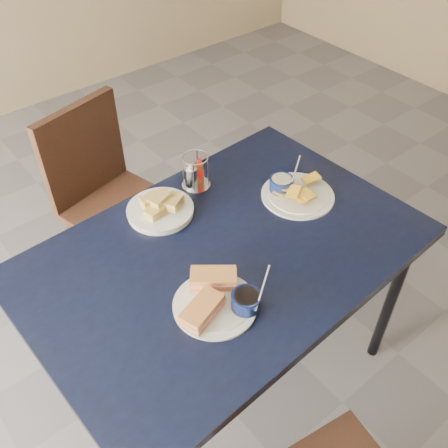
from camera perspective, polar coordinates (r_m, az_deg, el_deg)
ground at (r=2.33m, az=-4.92°, el=-14.20°), size 6.00×6.00×0.00m
dining_table at (r=1.71m, az=0.06°, el=-4.31°), size 1.36×0.94×0.75m
chair_far at (r=2.36m, az=-13.19°, el=4.26°), size 0.51×0.50×0.90m
sandwich_plate at (r=1.50m, az=-0.71°, el=-8.49°), size 0.30×0.27×0.12m
plantain_plate at (r=1.89m, az=7.78°, el=3.78°), size 0.27×0.27×0.12m
bread_basket at (r=1.80m, az=-7.30°, el=1.84°), size 0.24×0.24×0.08m
condiment_caddy at (r=1.89m, az=-3.40°, el=5.72°), size 0.11×0.11×0.14m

